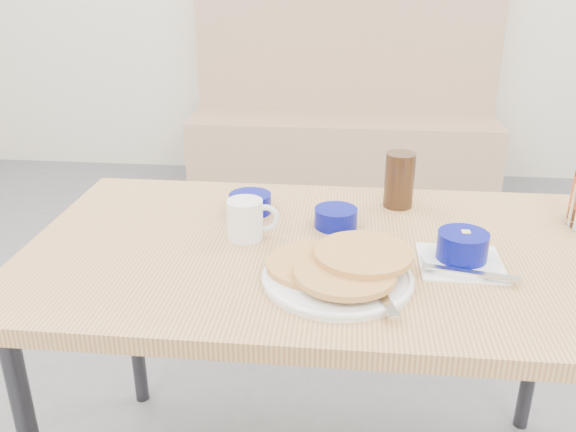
# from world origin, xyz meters

# --- Properties ---
(booth_bench) EXTENTS (1.90, 0.56, 1.22)m
(booth_bench) POSITION_xyz_m (0.00, 2.78, 0.35)
(booth_bench) COLOR tan
(booth_bench) RESTS_ON ground
(dining_table) EXTENTS (1.40, 0.80, 0.76)m
(dining_table) POSITION_xyz_m (0.00, 0.25, 0.70)
(dining_table) COLOR tan
(dining_table) RESTS_ON ground
(pancake_plate) EXTENTS (0.31, 0.31, 0.06)m
(pancake_plate) POSITION_xyz_m (0.03, 0.09, 0.78)
(pancake_plate) COLOR white
(pancake_plate) RESTS_ON dining_table
(coffee_mug) EXTENTS (0.12, 0.08, 0.10)m
(coffee_mug) POSITION_xyz_m (-0.19, 0.28, 0.81)
(coffee_mug) COLOR white
(coffee_mug) RESTS_ON dining_table
(grits_setting) EXTENTS (0.20, 0.19, 0.08)m
(grits_setting) POSITION_xyz_m (0.29, 0.19, 0.79)
(grits_setting) COLOR white
(grits_setting) RESTS_ON dining_table
(creamer_bowl) EXTENTS (0.11, 0.11, 0.05)m
(creamer_bowl) POSITION_xyz_m (-0.21, 0.44, 0.78)
(creamer_bowl) COLOR #050A76
(creamer_bowl) RESTS_ON dining_table
(butter_bowl) EXTENTS (0.11, 0.11, 0.05)m
(butter_bowl) POSITION_xyz_m (0.01, 0.37, 0.78)
(butter_bowl) COLOR #050A76
(butter_bowl) RESTS_ON dining_table
(amber_tumbler) EXTENTS (0.10, 0.10, 0.15)m
(amber_tumbler) POSITION_xyz_m (0.18, 0.52, 0.83)
(amber_tumbler) COLOR #341F10
(amber_tumbler) RESTS_ON dining_table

